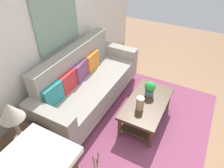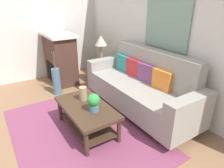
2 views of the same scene
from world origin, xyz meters
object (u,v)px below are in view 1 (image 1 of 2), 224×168
throw_pillow_crimson (68,82)px  potted_plant_tabletop (150,88)px  side_table (27,151)px  coffee_table (147,107)px  throw_pillow_plum (81,71)px  throw_pillow_orange (92,61)px  throw_pillow_teal (53,94)px  couch (88,84)px  tabletop_vase (140,103)px  table_lamp (11,113)px  framed_painting (57,21)px

throw_pillow_crimson → potted_plant_tabletop: throw_pillow_crimson is taller
side_table → coffee_table: bearing=-36.8°
throw_pillow_plum → throw_pillow_orange: same height
throw_pillow_teal → side_table: 0.84m
couch → tabletop_vase: couch is taller
potted_plant_tabletop → table_lamp: (-1.69, 1.09, 0.42)m
couch → throw_pillow_plum: (0.00, 0.13, 0.25)m
tabletop_vase → potted_plant_tabletop: bearing=-2.7°
side_table → framed_painting: 1.95m
coffee_table → throw_pillow_crimson: bearing=108.9°
side_table → couch: bearing=-1.0°
coffee_table → tabletop_vase: size_ratio=5.16×
throw_pillow_teal → throw_pillow_crimson: (0.36, 0.00, 0.00)m
tabletop_vase → side_table: bearing=140.5°
coffee_table → throw_pillow_plum: bearing=92.8°
potted_plant_tabletop → throw_pillow_teal: bearing=128.8°
coffee_table → framed_painting: size_ratio=1.15×
potted_plant_tabletop → table_lamp: table_lamp is taller
throw_pillow_teal → framed_painting: size_ratio=0.38×
throw_pillow_plum → potted_plant_tabletop: 1.22m
throw_pillow_crimson → table_lamp: bearing=-174.8°
throw_pillow_orange → tabletop_vase: 1.29m
coffee_table → potted_plant_tabletop: (0.18, 0.04, 0.26)m
throw_pillow_crimson → throw_pillow_plum: bearing=0.0°
coffee_table → side_table: (-1.51, 1.13, -0.03)m
throw_pillow_crimson → tabletop_vase: throw_pillow_crimson is taller
coffee_table → potted_plant_tabletop: potted_plant_tabletop is taller
throw_pillow_orange → potted_plant_tabletop: size_ratio=1.37×
throw_pillow_crimson → framed_painting: size_ratio=0.38×
coffee_table → table_lamp: size_ratio=1.93×
throw_pillow_crimson → coffee_table: 1.35m
throw_pillow_plum → tabletop_vase: size_ratio=1.69×
coffee_table → side_table: 1.89m
side_table → table_lamp: size_ratio=0.98×
throw_pillow_orange → framed_painting: framed_painting is taller
coffee_table → potted_plant_tabletop: size_ratio=4.20×
table_lamp → framed_painting: framed_painting is taller
side_table → table_lamp: (0.00, 0.00, 0.71)m
coffee_table → potted_plant_tabletop: 0.31m
throw_pillow_crimson → tabletop_vase: bearing=-79.6°
couch → throw_pillow_orange: couch is taller
framed_painting → side_table: bearing=-163.1°
framed_painting → tabletop_vase: bearing=-95.5°
throw_pillow_teal → table_lamp: table_lamp is taller
throw_pillow_crimson → tabletop_vase: size_ratio=1.69×
throw_pillow_plum → tabletop_vase: throw_pillow_plum is taller
couch → throw_pillow_teal: bearing=170.2°
throw_pillow_crimson → throw_pillow_plum: (0.36, 0.00, 0.00)m
couch → tabletop_vase: 1.06m
throw_pillow_orange → potted_plant_tabletop: throw_pillow_orange is taller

